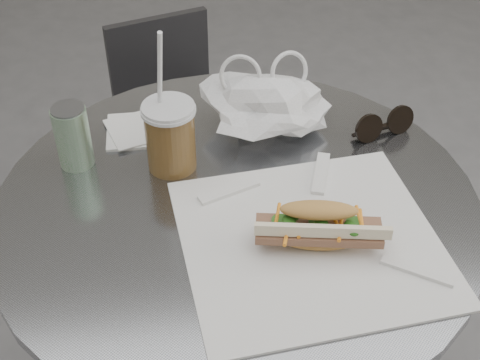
{
  "coord_description": "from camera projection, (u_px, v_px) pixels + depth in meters",
  "views": [
    {
      "loc": [
        -0.11,
        -0.57,
        1.43
      ],
      "look_at": [
        0.0,
        0.19,
        0.79
      ],
      "focal_mm": 50.0,
      "sensor_mm": 36.0,
      "label": 1
    }
  ],
  "objects": [
    {
      "name": "plastic_bag",
      "position": [
        266.0,
        107.0,
        1.15
      ],
      "size": [
        0.21,
        0.16,
        0.1
      ],
      "primitive_type": null,
      "rotation": [
        0.0,
        0.0,
        -0.0
      ],
      "color": "white",
      "rests_on": "cafe_table"
    },
    {
      "name": "chair_far",
      "position": [
        181.0,
        158.0,
        1.84
      ],
      "size": [
        0.35,
        0.38,
        0.66
      ],
      "rotation": [
        0.0,
        0.0,
        3.42
      ],
      "color": "#2F2F32",
      "rests_on": "ground"
    },
    {
      "name": "drink_can",
      "position": [
        73.0,
        136.0,
        1.08
      ],
      "size": [
        0.06,
        0.06,
        0.11
      ],
      "color": "#5A9A5D",
      "rests_on": "cafe_table"
    },
    {
      "name": "sunglasses",
      "position": [
        383.0,
        125.0,
        1.16
      ],
      "size": [
        0.12,
        0.05,
        0.05
      ],
      "rotation": [
        0.0,
        0.0,
        0.27
      ],
      "color": "black",
      "rests_on": "cafe_table"
    },
    {
      "name": "iced_coffee",
      "position": [
        170.0,
        135.0,
        1.07
      ],
      "size": [
        0.09,
        0.09,
        0.25
      ],
      "color": "brown",
      "rests_on": "cafe_table"
    },
    {
      "name": "sandwich_paper",
      "position": [
        310.0,
        241.0,
        0.97
      ],
      "size": [
        0.39,
        0.37,
        0.0
      ],
      "primitive_type": "cube",
      "rotation": [
        0.0,
        0.0,
        0.08
      ],
      "color": "white",
      "rests_on": "cafe_table"
    },
    {
      "name": "napkin_stack",
      "position": [
        138.0,
        130.0,
        1.18
      ],
      "size": [
        0.12,
        0.12,
        0.01
      ],
      "color": "white",
      "rests_on": "cafe_table"
    },
    {
      "name": "cafe_table",
      "position": [
        237.0,
        312.0,
        1.22
      ],
      "size": [
        0.76,
        0.76,
        0.74
      ],
      "color": "slate",
      "rests_on": "ground"
    },
    {
      "name": "banh_mi",
      "position": [
        318.0,
        226.0,
        0.94
      ],
      "size": [
        0.23,
        0.13,
        0.07
      ],
      "rotation": [
        0.0,
        0.0,
        -0.2
      ],
      "color": "tan",
      "rests_on": "sandwich_paper"
    }
  ]
}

